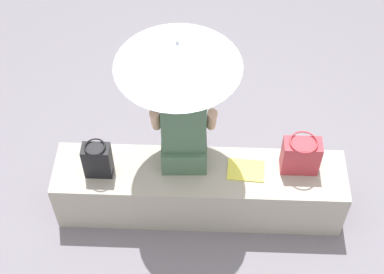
{
  "coord_description": "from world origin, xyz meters",
  "views": [
    {
      "loc": [
        0.04,
        -2.61,
        4.07
      ],
      "look_at": [
        -0.06,
        0.05,
        0.84
      ],
      "focal_mm": 54.18,
      "sensor_mm": 36.0,
      "label": 1
    }
  ],
  "objects": [
    {
      "name": "stone_bench",
      "position": [
        0.0,
        0.0,
        0.25
      ],
      "size": [
        2.25,
        0.48,
        0.49
      ],
      "primitive_type": "cube",
      "color": "#A8A093",
      "rests_on": "ground"
    },
    {
      "name": "person_seated",
      "position": [
        -0.12,
        0.09,
        0.88
      ],
      "size": [
        0.48,
        0.29,
        0.9
      ],
      "color": "#47664C",
      "rests_on": "stone_bench"
    },
    {
      "name": "handbag_black",
      "position": [
        0.75,
        0.06,
        0.65
      ],
      "size": [
        0.28,
        0.21,
        0.32
      ],
      "color": "#B2333D",
      "rests_on": "stone_bench"
    },
    {
      "name": "tote_bag_canvas",
      "position": [
        -0.76,
        -0.04,
        0.65
      ],
      "size": [
        0.21,
        0.16,
        0.32
      ],
      "color": "black",
      "rests_on": "stone_bench"
    },
    {
      "name": "magazine",
      "position": [
        0.35,
        0.02,
        0.5
      ],
      "size": [
        0.29,
        0.22,
        0.01
      ],
      "primitive_type": "cube",
      "rotation": [
        0.0,
        0.0,
        -0.06
      ],
      "color": "#EAE04C",
      "rests_on": "stone_bench"
    },
    {
      "name": "ground_plane",
      "position": [
        0.0,
        0.0,
        0.0
      ],
      "size": [
        14.0,
        14.0,
        0.0
      ],
      "primitive_type": "plane",
      "color": "slate"
    },
    {
      "name": "parasol",
      "position": [
        -0.16,
        0.16,
        1.54
      ],
      "size": [
        0.86,
        0.86,
        1.17
      ],
      "color": "#B7B7BC",
      "rests_on": "stone_bench"
    }
  ]
}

